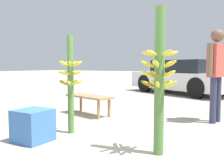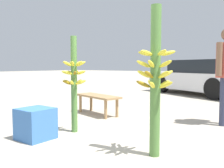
{
  "view_description": "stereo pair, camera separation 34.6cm",
  "coord_description": "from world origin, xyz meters",
  "views": [
    {
      "loc": [
        1.81,
        -2.54,
        1.06
      ],
      "look_at": [
        0.04,
        0.43,
        0.8
      ],
      "focal_mm": 40.0,
      "sensor_mm": 36.0,
      "label": 1
    },
    {
      "loc": [
        2.1,
        -2.34,
        1.06
      ],
      "look_at": [
        0.04,
        0.43,
        0.8
      ],
      "focal_mm": 40.0,
      "sensor_mm": 36.0,
      "label": 2
    }
  ],
  "objects": [
    {
      "name": "market_bench",
      "position": [
        -1.34,
        1.76,
        0.35
      ],
      "size": [
        1.22,
        0.68,
        0.42
      ],
      "rotation": [
        0.0,
        0.0,
        -0.25
      ],
      "color": "#99754C",
      "rests_on": "ground_plane"
    },
    {
      "name": "banana_stalk_center",
      "position": [
        0.79,
        0.26,
        0.91
      ],
      "size": [
        0.46,
        0.46,
        1.75
      ],
      "color": "#4C7A38",
      "rests_on": "ground_plane"
    },
    {
      "name": "produce_crate",
      "position": [
        -0.89,
        -0.16,
        0.22
      ],
      "size": [
        0.45,
        0.45,
        0.45
      ],
      "color": "#386BB2",
      "rests_on": "ground_plane"
    },
    {
      "name": "banana_stalk_left",
      "position": [
        -0.73,
        0.45,
        0.82
      ],
      "size": [
        0.4,
        0.39,
        1.52
      ],
      "color": "#4C7A38",
      "rests_on": "ground_plane"
    },
    {
      "name": "ground_plane",
      "position": [
        0.0,
        0.0,
        0.0
      ],
      "size": [
        80.0,
        80.0,
        0.0
      ],
      "primitive_type": "plane",
      "color": "#A89E8C"
    },
    {
      "name": "parked_car",
      "position": [
        -0.69,
        6.96,
        0.63
      ],
      "size": [
        4.42,
        3.35,
        1.26
      ],
      "rotation": [
        0.0,
        0.0,
        1.13
      ],
      "color": "silver",
      "rests_on": "ground_plane"
    }
  ]
}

